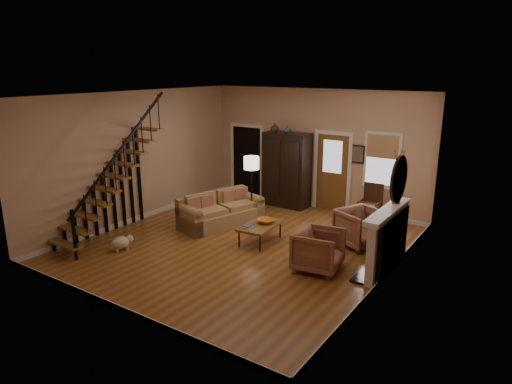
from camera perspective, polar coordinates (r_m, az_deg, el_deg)
The scene contains 15 objects.
room at distance 11.51m, azimuth 1.65°, elevation 3.59°, with size 7.00×7.33×3.30m.
staircase at distance 10.81m, azimuth -18.00°, elevation 2.57°, with size 0.94×2.80×3.20m, color brown, non-canonical shape.
fireplace at distance 9.18m, azimuth 16.33°, elevation -5.15°, with size 0.33×1.95×2.30m.
armoire at distance 12.91m, azimuth 3.85°, elevation 2.80°, with size 1.30×0.60×2.10m, color black, non-canonical shape.
vase_a at distance 12.80m, azimuth 2.35°, elevation 8.05°, with size 0.24×0.24×0.25m, color #4C2619.
vase_b at distance 12.60m, azimuth 3.91°, elevation 7.82°, with size 0.20×0.20×0.21m, color #334C60.
sofa at distance 11.43m, azimuth -4.38°, elevation -2.33°, with size 0.90×2.09×0.78m, color #A37C4A, non-canonical shape.
coffee_table at distance 10.37m, azimuth 0.54°, elevation -5.19°, with size 0.66×1.12×0.43m, color brown, non-canonical shape.
bowl at distance 10.37m, azimuth 1.23°, elevation -3.64°, with size 0.38×0.38×0.09m, color #C56A17.
books at distance 10.11m, azimuth -0.97°, elevation -4.27°, with size 0.21×0.28×0.05m, color beige, non-canonical shape.
armchair_left at distance 9.05m, azimuth 7.82°, elevation -7.19°, with size 0.87×0.90×0.82m, color brown.
armchair_right at distance 10.38m, azimuth 12.92°, elevation -4.38°, with size 0.89×0.92×0.84m, color brown.
floor_lamp at distance 11.62m, azimuth -0.57°, elevation 0.36°, with size 0.39×0.39×1.69m, color black, non-canonical shape.
side_chair at distance 11.84m, azimuth 14.05°, elevation -1.51°, with size 0.54×0.54×1.02m, color #3A2212, non-canonical shape.
dog at distance 10.35m, azimuth -16.56°, elevation -6.20°, with size 0.27×0.45×0.33m, color beige, non-canonical shape.
Camera 1 is at (5.58, -7.77, 3.87)m, focal length 32.00 mm.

